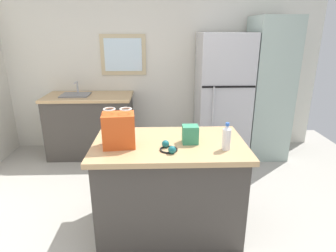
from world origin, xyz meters
TOP-DOWN VIEW (x-y plane):
  - ground at (0.00, 0.00)m, footprint 5.83×5.83m
  - back_wall at (-0.01, 2.35)m, footprint 4.86×0.13m
  - kitchen_island at (0.02, 0.20)m, footprint 1.34×0.84m
  - refrigerator at (0.86, 1.91)m, footprint 0.73×0.76m
  - tall_cabinet at (1.53, 1.92)m, footprint 0.56×0.68m
  - sink_counter at (-1.10, 1.97)m, footprint 1.26×0.66m
  - shopping_bag at (-0.40, 0.12)m, footprint 0.29×0.23m
  - small_box at (0.21, 0.17)m, footprint 0.14×0.12m
  - bottle at (0.49, 0.02)m, footprint 0.07×0.07m
  - ear_defenders at (0.01, 0.02)m, footprint 0.19×0.19m

SIDE VIEW (x-z plane):
  - ground at x=0.00m, z-range 0.00..0.00m
  - kitchen_island at x=0.02m, z-range 0.00..0.89m
  - sink_counter at x=-1.10m, z-range -0.08..1.03m
  - refrigerator at x=0.86m, z-range 0.00..1.80m
  - ear_defenders at x=0.01m, z-range 0.87..0.94m
  - small_box at x=0.21m, z-range 0.88..1.04m
  - bottle at x=0.49m, z-range 0.87..1.10m
  - tall_cabinet at x=1.53m, z-range 0.00..2.01m
  - shopping_bag at x=-0.40m, z-range 0.86..1.20m
  - back_wall at x=-0.01m, z-range 0.00..2.58m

